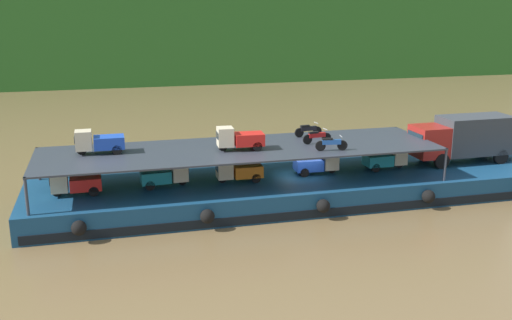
{
  "coord_description": "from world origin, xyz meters",
  "views": [
    {
      "loc": [
        -11.53,
        -33.13,
        11.92
      ],
      "look_at": [
        -2.89,
        0.0,
        2.7
      ],
      "focal_mm": 41.39,
      "sensor_mm": 36.0,
      "label": 1
    }
  ],
  "objects_px": {
    "mini_truck_lower_stern": "(75,183)",
    "motorcycle_upper_port": "(331,143)",
    "mini_truck_lower_bow": "(386,158)",
    "mini_truck_upper_stern": "(99,142)",
    "motorcycle_upper_centre": "(317,136)",
    "covered_lorry": "(464,138)",
    "mini_truck_lower_fore": "(317,163)",
    "mini_truck_upper_mid": "(239,138)",
    "mini_truck_lower_mid": "(238,170)",
    "cargo_barge": "(301,187)",
    "mini_truck_lower_aft": "(165,175)",
    "motorcycle_upper_stbd": "(308,130)"
  },
  "relations": [
    {
      "from": "mini_truck_lower_stern",
      "to": "motorcycle_upper_port",
      "type": "bearing_deg",
      "value": -6.18
    },
    {
      "from": "mini_truck_lower_fore",
      "to": "motorcycle_upper_centre",
      "type": "height_order",
      "value": "motorcycle_upper_centre"
    },
    {
      "from": "motorcycle_upper_port",
      "to": "covered_lorry",
      "type": "bearing_deg",
      "value": 12.21
    },
    {
      "from": "covered_lorry",
      "to": "mini_truck_upper_stern",
      "type": "distance_m",
      "value": 23.45
    },
    {
      "from": "mini_truck_lower_aft",
      "to": "motorcycle_upper_centre",
      "type": "distance_m",
      "value": 9.47
    },
    {
      "from": "covered_lorry",
      "to": "mini_truck_lower_stern",
      "type": "height_order",
      "value": "covered_lorry"
    },
    {
      "from": "mini_truck_lower_stern",
      "to": "motorcycle_upper_port",
      "type": "relative_size",
      "value": 1.45
    },
    {
      "from": "cargo_barge",
      "to": "motorcycle_upper_port",
      "type": "bearing_deg",
      "value": -59.44
    },
    {
      "from": "mini_truck_lower_aft",
      "to": "mini_truck_upper_stern",
      "type": "height_order",
      "value": "mini_truck_upper_stern"
    },
    {
      "from": "covered_lorry",
      "to": "mini_truck_upper_mid",
      "type": "bearing_deg",
      "value": -177.37
    },
    {
      "from": "mini_truck_lower_aft",
      "to": "motorcycle_upper_port",
      "type": "height_order",
      "value": "motorcycle_upper_port"
    },
    {
      "from": "mini_truck_lower_stern",
      "to": "motorcycle_upper_centre",
      "type": "height_order",
      "value": "motorcycle_upper_centre"
    },
    {
      "from": "mini_truck_lower_fore",
      "to": "mini_truck_lower_bow",
      "type": "xyz_separation_m",
      "value": [
        4.67,
        -0.06,
        0.0
      ]
    },
    {
      "from": "cargo_barge",
      "to": "mini_truck_lower_bow",
      "type": "distance_m",
      "value": 5.94
    },
    {
      "from": "covered_lorry",
      "to": "mini_truck_upper_stern",
      "type": "height_order",
      "value": "mini_truck_upper_stern"
    },
    {
      "from": "mini_truck_lower_stern",
      "to": "mini_truck_lower_bow",
      "type": "distance_m",
      "value": 19.13
    },
    {
      "from": "motorcycle_upper_port",
      "to": "motorcycle_upper_stbd",
      "type": "height_order",
      "value": "same"
    },
    {
      "from": "mini_truck_upper_mid",
      "to": "motorcycle_upper_stbd",
      "type": "relative_size",
      "value": 1.47
    },
    {
      "from": "covered_lorry",
      "to": "motorcycle_upper_port",
      "type": "bearing_deg",
      "value": -167.79
    },
    {
      "from": "mini_truck_lower_bow",
      "to": "mini_truck_upper_stern",
      "type": "distance_m",
      "value": 17.83
    },
    {
      "from": "mini_truck_lower_aft",
      "to": "motorcycle_upper_stbd",
      "type": "xyz_separation_m",
      "value": [
        9.43,
        1.96,
        1.74
      ]
    },
    {
      "from": "cargo_barge",
      "to": "mini_truck_lower_bow",
      "type": "height_order",
      "value": "mini_truck_lower_bow"
    },
    {
      "from": "covered_lorry",
      "to": "mini_truck_upper_stern",
      "type": "relative_size",
      "value": 2.88
    },
    {
      "from": "mini_truck_upper_stern",
      "to": "motorcycle_upper_centre",
      "type": "bearing_deg",
      "value": -3.48
    },
    {
      "from": "cargo_barge",
      "to": "mini_truck_lower_mid",
      "type": "relative_size",
      "value": 11.97
    },
    {
      "from": "mini_truck_lower_mid",
      "to": "motorcycle_upper_centre",
      "type": "bearing_deg",
      "value": 2.22
    },
    {
      "from": "mini_truck_lower_bow",
      "to": "mini_truck_upper_mid",
      "type": "height_order",
      "value": "mini_truck_upper_mid"
    },
    {
      "from": "mini_truck_upper_mid",
      "to": "motorcycle_upper_port",
      "type": "bearing_deg",
      "value": -16.59
    },
    {
      "from": "mini_truck_lower_stern",
      "to": "motorcycle_upper_port",
      "type": "distance_m",
      "value": 14.68
    },
    {
      "from": "mini_truck_lower_mid",
      "to": "mini_truck_upper_stern",
      "type": "distance_m",
      "value": 8.23
    },
    {
      "from": "mini_truck_lower_mid",
      "to": "mini_truck_lower_fore",
      "type": "distance_m",
      "value": 5.13
    },
    {
      "from": "mini_truck_lower_mid",
      "to": "motorcycle_upper_port",
      "type": "xyz_separation_m",
      "value": [
        5.16,
        -1.75,
        1.74
      ]
    },
    {
      "from": "mini_truck_upper_stern",
      "to": "motorcycle_upper_port",
      "type": "distance_m",
      "value": 13.36
    },
    {
      "from": "mini_truck_lower_fore",
      "to": "motorcycle_upper_port",
      "type": "bearing_deg",
      "value": -88.93
    },
    {
      "from": "mini_truck_lower_fore",
      "to": "mini_truck_upper_stern",
      "type": "height_order",
      "value": "mini_truck_upper_stern"
    },
    {
      "from": "covered_lorry",
      "to": "mini_truck_lower_bow",
      "type": "height_order",
      "value": "covered_lorry"
    },
    {
      "from": "mini_truck_lower_mid",
      "to": "motorcycle_upper_stbd",
      "type": "relative_size",
      "value": 1.45
    },
    {
      "from": "cargo_barge",
      "to": "mini_truck_lower_stern",
      "type": "bearing_deg",
      "value": -178.52
    },
    {
      "from": "motorcycle_upper_stbd",
      "to": "motorcycle_upper_port",
      "type": "bearing_deg",
      "value": -89.36
    },
    {
      "from": "covered_lorry",
      "to": "motorcycle_upper_centre",
      "type": "distance_m",
      "value": 10.54
    },
    {
      "from": "cargo_barge",
      "to": "covered_lorry",
      "type": "xyz_separation_m",
      "value": [
        11.47,
        0.32,
        2.44
      ]
    },
    {
      "from": "mini_truck_lower_fore",
      "to": "mini_truck_upper_stern",
      "type": "xyz_separation_m",
      "value": [
        -13.04,
        0.62,
        2.0
      ]
    },
    {
      "from": "mini_truck_lower_bow",
      "to": "motorcycle_upper_port",
      "type": "bearing_deg",
      "value": -156.15
    },
    {
      "from": "covered_lorry",
      "to": "mini_truck_lower_fore",
      "type": "distance_m",
      "value": 10.43
    },
    {
      "from": "covered_lorry",
      "to": "mini_truck_lower_mid",
      "type": "relative_size",
      "value": 2.87
    },
    {
      "from": "mini_truck_lower_stern",
      "to": "motorcycle_upper_centre",
      "type": "distance_m",
      "value": 14.43
    },
    {
      "from": "mini_truck_lower_bow",
      "to": "mini_truck_upper_stern",
      "type": "height_order",
      "value": "mini_truck_upper_stern"
    },
    {
      "from": "mini_truck_lower_mid",
      "to": "motorcycle_upper_stbd",
      "type": "distance_m",
      "value": 5.81
    },
    {
      "from": "mini_truck_lower_stern",
      "to": "motorcycle_upper_stbd",
      "type": "bearing_deg",
      "value": 9.16
    },
    {
      "from": "covered_lorry",
      "to": "motorcycle_upper_stbd",
      "type": "height_order",
      "value": "covered_lorry"
    }
  ]
}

